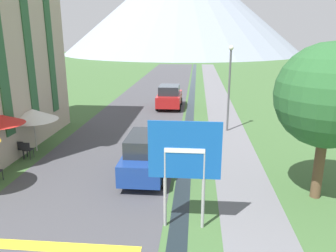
% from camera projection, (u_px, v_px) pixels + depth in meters
% --- Properties ---
extents(ground_plane, '(160.00, 160.00, 0.00)m').
position_uv_depth(ground_plane, '(174.00, 113.00, 24.78)').
color(ground_plane, '#3D6033').
extents(road, '(6.40, 60.00, 0.01)m').
position_uv_depth(road, '(157.00, 90.00, 34.57)').
color(road, '#424247').
rests_on(road, ground_plane).
extents(footpath, '(2.20, 60.00, 0.01)m').
position_uv_depth(footpath, '(215.00, 91.00, 34.05)').
color(footpath, slate).
rests_on(footpath, ground_plane).
extents(drainage_channel, '(0.60, 60.00, 0.00)m').
position_uv_depth(drainage_channel, '(192.00, 91.00, 34.26)').
color(drainage_channel, black).
rests_on(drainage_channel, ground_plane).
extents(mountain_distant, '(69.05, 69.05, 28.19)m').
position_uv_depth(mountain_distant, '(182.00, 4.00, 95.59)').
color(mountain_distant, gray).
rests_on(mountain_distant, ground_plane).
extents(road_sign, '(2.15, 0.11, 3.40)m').
position_uv_depth(road_sign, '(185.00, 159.00, 9.57)').
color(road_sign, '#9E9EA3').
rests_on(road_sign, ground_plane).
extents(parked_car_near, '(1.74, 4.11, 1.82)m').
position_uv_depth(parked_car_near, '(146.00, 154.00, 13.69)').
color(parked_car_near, navy).
rests_on(parked_car_near, ground_plane).
extents(parked_car_far, '(1.93, 3.90, 1.82)m').
position_uv_depth(parked_car_far, '(169.00, 97.00, 26.16)').
color(parked_car_far, '#A31919').
rests_on(parked_car_far, ground_plane).
extents(cafe_chair_far_right, '(0.40, 0.40, 0.85)m').
position_uv_depth(cafe_chair_far_right, '(27.00, 149.00, 15.51)').
color(cafe_chair_far_right, '#232328').
rests_on(cafe_chair_far_right, ground_plane).
extents(cafe_chair_far_left, '(0.40, 0.40, 0.85)m').
position_uv_depth(cafe_chair_far_left, '(21.00, 148.00, 15.67)').
color(cafe_chair_far_left, '#232328').
rests_on(cafe_chair_far_left, ground_plane).
extents(cafe_umbrella_middle_red, '(2.09, 2.09, 2.42)m').
position_uv_depth(cafe_umbrella_middle_red, '(0.00, 119.00, 14.19)').
color(cafe_umbrella_middle_red, '#B7B2A8').
rests_on(cafe_umbrella_middle_red, ground_plane).
extents(cafe_umbrella_rear_white, '(2.42, 2.42, 2.19)m').
position_uv_depth(cafe_umbrella_rear_white, '(33.00, 115.00, 16.21)').
color(cafe_umbrella_rear_white, '#B7B2A8').
rests_on(cafe_umbrella_rear_white, ground_plane).
extents(person_standing_terrace, '(0.32, 0.32, 1.76)m').
position_uv_depth(person_standing_terrace, '(10.00, 139.00, 15.28)').
color(person_standing_terrace, '#282833').
rests_on(person_standing_terrace, ground_plane).
extents(streetlamp, '(0.28, 0.28, 5.12)m').
position_uv_depth(streetlamp, '(229.00, 81.00, 19.38)').
color(streetlamp, '#515156').
rests_on(streetlamp, ground_plane).
extents(tree_by_path, '(3.59, 3.59, 5.57)m').
position_uv_depth(tree_by_path, '(328.00, 96.00, 11.02)').
color(tree_by_path, brown).
rests_on(tree_by_path, ground_plane).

